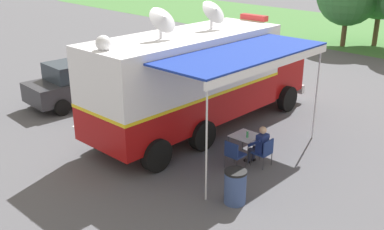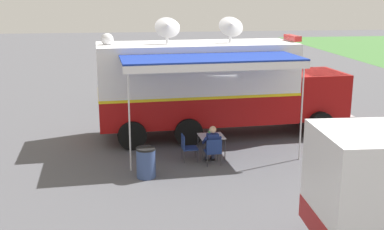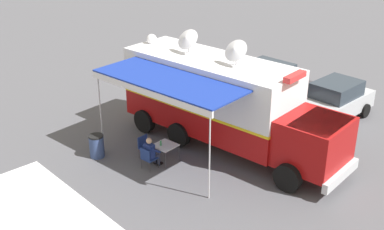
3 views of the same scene
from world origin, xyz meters
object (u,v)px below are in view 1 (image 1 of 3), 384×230
object	(u,v)px
trash_bin	(235,187)
folding_table	(246,137)
command_truck	(202,76)
folding_chair_at_table	(265,151)
water_bottle	(247,134)
folding_chair_beside_table	(234,153)
car_behind_truck	(78,82)
seated_responder	(260,145)
car_far_corner	(149,68)

from	to	relation	value
trash_bin	folding_table	bearing A→B (deg)	125.02
command_truck	folding_chair_at_table	bearing A→B (deg)	-11.61
water_bottle	folding_table	bearing A→B (deg)	145.90
folding_chair_beside_table	car_behind_truck	bearing A→B (deg)	-178.29
folding_chair_beside_table	seated_responder	world-z (taller)	seated_responder
folding_chair_at_table	water_bottle	bearing A→B (deg)	-178.78
car_behind_truck	car_far_corner	world-z (taller)	same
car_behind_truck	command_truck	bearing A→B (deg)	17.28
trash_bin	car_behind_truck	xyz separation A→B (m)	(-9.66, 1.11, 0.42)
folding_table	folding_chair_beside_table	distance (m)	0.91
command_truck	car_far_corner	world-z (taller)	command_truck
seated_responder	car_far_corner	world-z (taller)	car_far_corner
command_truck	seated_responder	bearing A→B (deg)	-12.47
folding_chair_beside_table	trash_bin	bearing A→B (deg)	-46.90
water_bottle	car_behind_truck	bearing A→B (deg)	-173.01
folding_table	seated_responder	distance (m)	0.62
folding_table	car_far_corner	size ratio (longest dim) A/B	0.20
folding_chair_at_table	car_behind_truck	xyz separation A→B (m)	(-8.91, -1.03, 0.37)
command_truck	folding_chair_beside_table	bearing A→B (deg)	-27.21
water_bottle	car_far_corner	bearing A→B (deg)	162.34
water_bottle	folding_chair_beside_table	bearing A→B (deg)	-79.24
folding_chair_at_table	car_behind_truck	distance (m)	8.98
water_bottle	folding_chair_beside_table	distance (m)	0.84
command_truck	folding_table	bearing A→B (deg)	-13.50
folding_table	trash_bin	bearing A→B (deg)	-54.98
command_truck	trash_bin	xyz separation A→B (m)	(4.13, -2.83, -1.49)
command_truck	folding_chair_beside_table	distance (m)	3.52
trash_bin	seated_responder	bearing A→B (deg)	113.80
trash_bin	folding_chair_beside_table	bearing A→B (deg)	133.10
folding_table	car_behind_truck	world-z (taller)	car_behind_truck
water_bottle	car_far_corner	world-z (taller)	car_far_corner
seated_responder	water_bottle	bearing A→B (deg)	-179.68
folding_chair_beside_table	car_behind_truck	size ratio (longest dim) A/B	0.21
car_behind_truck	trash_bin	bearing A→B (deg)	-6.53
folding_chair_at_table	trash_bin	xyz separation A→B (m)	(0.75, -2.13, -0.06)
folding_chair_beside_table	trash_bin	size ratio (longest dim) A/B	0.96
folding_chair_at_table	seated_responder	size ratio (longest dim) A/B	0.70
command_truck	car_far_corner	distance (m)	5.78
folding_table	trash_bin	xyz separation A→B (m)	(1.55, -2.21, -0.22)
water_bottle	seated_responder	bearing A→B (deg)	0.32
car_behind_truck	water_bottle	bearing A→B (deg)	6.99
folding_table	seated_responder	size ratio (longest dim) A/B	0.68
car_far_corner	folding_table	bearing A→B (deg)	-17.35
folding_table	car_far_corner	world-z (taller)	car_far_corner
folding_chair_beside_table	trash_bin	world-z (taller)	trash_bin
water_bottle	car_behind_truck	size ratio (longest dim) A/B	0.05
trash_bin	car_far_corner	world-z (taller)	car_far_corner
seated_responder	car_behind_truck	bearing A→B (deg)	-173.37
folding_table	car_far_corner	xyz separation A→B (m)	(-7.95, 2.48, 0.21)
folding_table	car_far_corner	bearing A→B (deg)	162.65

